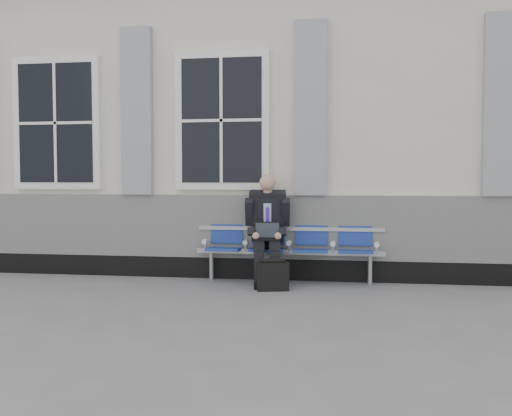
# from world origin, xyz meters

# --- Properties ---
(ground) EXTENTS (70.00, 70.00, 0.00)m
(ground) POSITION_xyz_m (0.00, 0.00, 0.00)
(ground) COLOR slate
(ground) RESTS_ON ground
(station_building) EXTENTS (14.40, 4.40, 4.49)m
(station_building) POSITION_xyz_m (-0.02, 3.47, 2.22)
(station_building) COLOR silver
(station_building) RESTS_ON ground
(bench) EXTENTS (2.60, 0.47, 0.91)m
(bench) POSITION_xyz_m (1.32, 1.32, 0.55)
(bench) COLOR #9EA0A3
(bench) RESTS_ON ground
(businessman) EXTENTS (0.64, 0.85, 1.49)m
(businessman) POSITION_xyz_m (1.04, 1.18, 0.80)
(businessman) COLOR black
(businessman) RESTS_ON ground
(briefcase) EXTENTS (0.43, 0.26, 0.41)m
(briefcase) POSITION_xyz_m (1.17, 0.68, 0.19)
(briefcase) COLOR black
(briefcase) RESTS_ON ground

